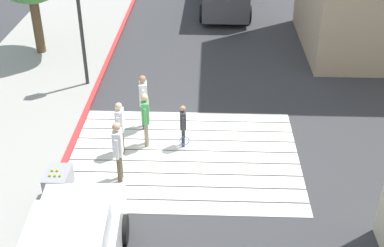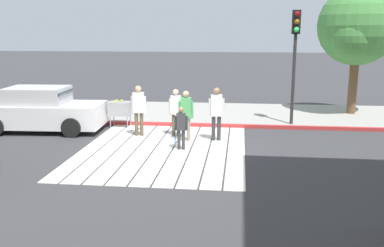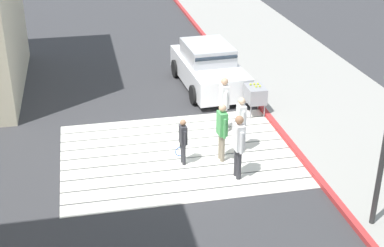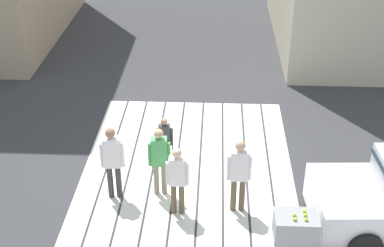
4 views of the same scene
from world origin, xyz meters
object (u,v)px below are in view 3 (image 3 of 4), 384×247
(pedestrian_teen_behind, at_px, (238,142))
(pedestrian_child_with_racket, at_px, (183,139))
(car_parked_near_curb, at_px, (208,68))
(pedestrian_adult_trailing, at_px, (224,101))
(tennis_ball_cart, at_px, (255,94))
(pedestrian_adult_side, at_px, (222,128))
(pedestrian_adult_lead, at_px, (241,120))

(pedestrian_teen_behind, xyz_separation_m, pedestrian_child_with_racket, (1.22, -0.99, -0.28))
(car_parked_near_curb, height_order, pedestrian_teen_behind, pedestrian_teen_behind)
(pedestrian_adult_trailing, height_order, pedestrian_teen_behind, pedestrian_teen_behind)
(pedestrian_teen_behind, bearing_deg, pedestrian_adult_trailing, -97.15)
(tennis_ball_cart, height_order, pedestrian_teen_behind, pedestrian_teen_behind)
(tennis_ball_cart, bearing_deg, car_parked_near_curb, -71.00)
(tennis_ball_cart, bearing_deg, pedestrian_teen_behind, 66.04)
(pedestrian_adult_side, height_order, pedestrian_child_with_racket, pedestrian_adult_side)
(pedestrian_child_with_racket, bearing_deg, pedestrian_adult_lead, -166.49)
(pedestrian_adult_lead, height_order, pedestrian_teen_behind, pedestrian_teen_behind)
(tennis_ball_cart, bearing_deg, pedestrian_child_with_racket, 43.17)
(pedestrian_adult_lead, bearing_deg, car_parked_near_curb, -92.86)
(car_parked_near_curb, distance_m, tennis_ball_cart, 2.77)
(car_parked_near_curb, relative_size, pedestrian_teen_behind, 2.52)
(pedestrian_adult_lead, distance_m, pedestrian_child_with_racket, 1.77)
(pedestrian_adult_lead, distance_m, pedestrian_adult_trailing, 1.26)
(car_parked_near_curb, distance_m, pedestrian_teen_behind, 6.34)
(pedestrian_adult_lead, height_order, pedestrian_adult_trailing, pedestrian_adult_trailing)
(pedestrian_adult_trailing, bearing_deg, pedestrian_adult_lead, 96.99)
(car_parked_near_curb, bearing_deg, pedestrian_adult_trailing, 83.78)
(pedestrian_adult_side, bearing_deg, pedestrian_child_with_racket, -0.98)
(car_parked_near_curb, relative_size, pedestrian_adult_trailing, 2.54)
(tennis_ball_cart, xyz_separation_m, pedestrian_child_with_racket, (2.85, 2.68, 0.04))
(pedestrian_adult_lead, relative_size, pedestrian_teen_behind, 0.92)
(pedestrian_adult_trailing, xyz_separation_m, pedestrian_teen_behind, (0.33, 2.65, 0.01))
(car_parked_near_curb, bearing_deg, pedestrian_teen_behind, 83.39)
(car_parked_near_curb, height_order, pedestrian_adult_trailing, pedestrian_adult_trailing)
(car_parked_near_curb, distance_m, pedestrian_adult_trailing, 3.67)
(tennis_ball_cart, relative_size, pedestrian_child_with_racket, 0.78)
(tennis_ball_cart, bearing_deg, pedestrian_adult_trailing, 38.20)
(pedestrian_adult_side, bearing_deg, pedestrian_teen_behind, 99.86)
(car_parked_near_curb, bearing_deg, pedestrian_adult_lead, 87.14)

